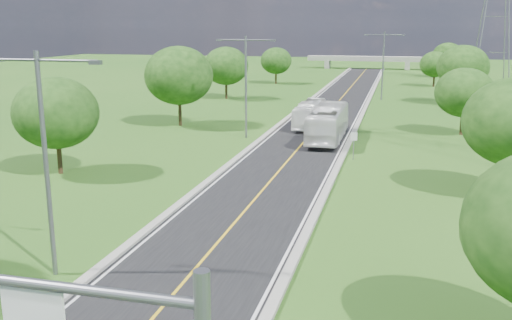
# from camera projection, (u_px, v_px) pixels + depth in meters

# --- Properties ---
(ground) EXTENTS (260.00, 260.00, 0.00)m
(ground) POSITION_uv_depth(u_px,v_px,m) (325.00, 117.00, 69.70)
(ground) COLOR #265518
(ground) RESTS_ON ground
(road) EXTENTS (8.00, 150.00, 0.06)m
(road) POSITION_uv_depth(u_px,v_px,m) (331.00, 110.00, 75.35)
(road) COLOR black
(road) RESTS_ON ground
(curb_left) EXTENTS (0.50, 150.00, 0.22)m
(curb_left) POSITION_uv_depth(u_px,v_px,m) (300.00, 108.00, 76.34)
(curb_left) COLOR gray
(curb_left) RESTS_ON ground
(curb_right) EXTENTS (0.50, 150.00, 0.22)m
(curb_right) POSITION_uv_depth(u_px,v_px,m) (364.00, 110.00, 74.31)
(curb_right) COLOR gray
(curb_right) RESTS_ON ground
(speed_limit_sign) EXTENTS (0.55, 0.09, 2.40)m
(speed_limit_sign) POSITION_uv_depth(u_px,v_px,m) (354.00, 141.00, 47.32)
(speed_limit_sign) COLOR slate
(speed_limit_sign) RESTS_ON ground
(overpass) EXTENTS (30.00, 3.00, 3.20)m
(overpass) POSITION_uv_depth(u_px,v_px,m) (367.00, 59.00, 144.57)
(overpass) COLOR gray
(overpass) RESTS_ON ground
(streetlight_near_left) EXTENTS (5.90, 0.25, 10.00)m
(streetlight_near_left) POSITION_uv_depth(u_px,v_px,m) (44.00, 146.00, 24.50)
(streetlight_near_left) COLOR slate
(streetlight_near_left) RESTS_ON ground
(streetlight_mid_left) EXTENTS (5.90, 0.25, 10.00)m
(streetlight_mid_left) POSITION_uv_depth(u_px,v_px,m) (246.00, 78.00, 55.61)
(streetlight_mid_left) COLOR slate
(streetlight_mid_left) RESTS_ON ground
(streetlight_far_right) EXTENTS (5.90, 0.25, 10.00)m
(streetlight_far_right) POSITION_uv_depth(u_px,v_px,m) (383.00, 60.00, 83.85)
(streetlight_far_right) COLOR slate
(streetlight_far_right) RESTS_ON ground
(power_tower_far) EXTENTS (9.00, 6.40, 28.00)m
(power_tower_far) POSITION_uv_depth(u_px,v_px,m) (496.00, 9.00, 112.08)
(power_tower_far) COLOR slate
(power_tower_far) RESTS_ON ground
(tree_lb) EXTENTS (6.30, 6.30, 7.33)m
(tree_lb) POSITION_uv_depth(u_px,v_px,m) (56.00, 113.00, 42.28)
(tree_lb) COLOR black
(tree_lb) RESTS_ON ground
(tree_lc) EXTENTS (7.56, 7.56, 8.79)m
(tree_lc) POSITION_uv_depth(u_px,v_px,m) (179.00, 76.00, 62.57)
(tree_lc) COLOR black
(tree_lc) RESTS_ON ground
(tree_ld) EXTENTS (6.72, 6.72, 7.82)m
(tree_ld) POSITION_uv_depth(u_px,v_px,m) (226.00, 66.00, 85.82)
(tree_ld) COLOR black
(tree_ld) RESTS_ON ground
(tree_le) EXTENTS (5.88, 5.88, 6.84)m
(tree_le) POSITION_uv_depth(u_px,v_px,m) (276.00, 61.00, 107.99)
(tree_le) COLOR black
(tree_le) RESTS_ON ground
(tree_rc) EXTENTS (5.88, 5.88, 6.84)m
(tree_rc) POSITION_uv_depth(u_px,v_px,m) (464.00, 93.00, 57.56)
(tree_rc) COLOR black
(tree_rc) RESTS_ON ground
(tree_rd) EXTENTS (7.14, 7.14, 8.30)m
(tree_rd) POSITION_uv_depth(u_px,v_px,m) (463.00, 67.00, 79.49)
(tree_rd) COLOR black
(tree_rd) RESTS_ON ground
(tree_re) EXTENTS (5.46, 5.46, 6.35)m
(tree_re) POSITION_uv_depth(u_px,v_px,m) (435.00, 64.00, 103.01)
(tree_re) COLOR black
(tree_re) RESTS_ON ground
(tree_rf) EXTENTS (6.30, 6.30, 7.33)m
(tree_rf) POSITION_uv_depth(u_px,v_px,m) (448.00, 55.00, 120.88)
(tree_rf) COLOR black
(tree_rf) RESTS_ON ground
(bus_outbound) EXTENTS (2.80, 11.96, 3.33)m
(bus_outbound) POSITION_uv_depth(u_px,v_px,m) (328.00, 123.00, 55.30)
(bus_outbound) COLOR silver
(bus_outbound) RESTS_ON road
(bus_inbound) EXTENTS (2.38, 9.83, 2.73)m
(bus_inbound) POSITION_uv_depth(u_px,v_px,m) (310.00, 114.00, 62.82)
(bus_inbound) COLOR white
(bus_inbound) RESTS_ON road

